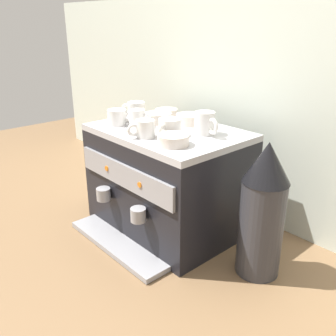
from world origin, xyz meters
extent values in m
plane|color=brown|center=(0.00, 0.00, 0.00)|extent=(4.00, 4.00, 0.00)
cube|color=silver|center=(0.00, 0.34, 0.47)|extent=(2.80, 0.03, 0.93)
cube|color=black|center=(0.00, 0.00, 0.20)|extent=(0.60, 0.43, 0.40)
cube|color=#B7B7BC|center=(0.00, 0.00, 0.41)|extent=(0.60, 0.43, 0.02)
cube|color=#939399|center=(0.00, -0.22, 0.29)|extent=(0.55, 0.01, 0.09)
cylinder|color=orange|center=(-0.10, -0.23, 0.29)|extent=(0.02, 0.01, 0.02)
cylinder|color=orange|center=(0.10, -0.23, 0.29)|extent=(0.02, 0.01, 0.02)
cube|color=#939399|center=(0.00, -0.26, 0.01)|extent=(0.51, 0.12, 0.02)
cylinder|color=#939399|center=(-0.11, -0.24, 0.18)|extent=(0.06, 0.06, 0.05)
cylinder|color=#939399|center=(0.11, -0.24, 0.18)|extent=(0.06, 0.06, 0.05)
cylinder|color=white|center=(-0.19, -0.01, 0.47)|extent=(0.07, 0.07, 0.08)
torus|color=white|center=(-0.24, -0.02, 0.47)|extent=(0.06, 0.03, 0.06)
cylinder|color=white|center=(-0.19, -0.11, 0.46)|extent=(0.08, 0.08, 0.06)
torus|color=white|center=(-0.15, -0.07, 0.46)|extent=(0.04, 0.05, 0.05)
cylinder|color=white|center=(0.07, -0.05, 0.46)|extent=(0.08, 0.08, 0.06)
torus|color=white|center=(0.09, -0.10, 0.46)|extent=(0.03, 0.05, 0.05)
cylinder|color=white|center=(-0.11, -0.07, 0.46)|extent=(0.06, 0.06, 0.07)
torus|color=white|center=(-0.07, -0.05, 0.46)|extent=(0.05, 0.03, 0.05)
cylinder|color=white|center=(0.14, 0.06, 0.47)|extent=(0.08, 0.08, 0.08)
torus|color=white|center=(0.19, 0.04, 0.47)|extent=(0.06, 0.03, 0.06)
cylinder|color=white|center=(0.03, -0.13, 0.46)|extent=(0.07, 0.07, 0.06)
torus|color=white|center=(0.01, -0.18, 0.46)|extent=(0.03, 0.05, 0.05)
cylinder|color=beige|center=(0.00, 0.12, 0.45)|extent=(0.11, 0.11, 0.04)
cylinder|color=beige|center=(0.00, 0.12, 0.43)|extent=(0.06, 0.06, 0.01)
cylinder|color=beige|center=(-0.15, 0.12, 0.44)|extent=(0.10, 0.10, 0.04)
cylinder|color=beige|center=(-0.15, 0.12, 0.43)|extent=(0.05, 0.05, 0.01)
cylinder|color=beige|center=(-0.09, 0.04, 0.45)|extent=(0.10, 0.10, 0.04)
cylinder|color=beige|center=(-0.09, 0.04, 0.43)|extent=(0.05, 0.05, 0.01)
cylinder|color=beige|center=(0.16, -0.12, 0.44)|extent=(0.11, 0.11, 0.04)
cylinder|color=beige|center=(0.16, -0.12, 0.43)|extent=(0.06, 0.06, 0.01)
cylinder|color=#333338|center=(0.45, 0.02, 0.17)|extent=(0.15, 0.15, 0.34)
cone|color=black|center=(0.45, 0.02, 0.41)|extent=(0.15, 0.15, 0.13)
cylinder|color=#B7B7BC|center=(-0.40, -0.03, 0.07)|extent=(0.10, 0.10, 0.14)
camera|label=1|loc=(1.05, -0.94, 0.82)|focal=39.70mm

